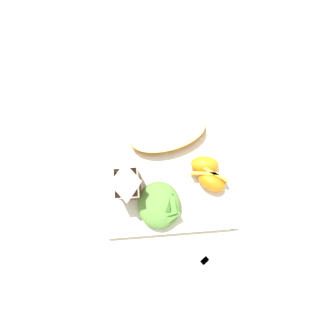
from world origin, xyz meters
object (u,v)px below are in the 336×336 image
at_px(white_plate, 168,169).
at_px(milk_carton, 128,184).
at_px(orange_wedge_middle, 205,168).
at_px(metal_fork, 222,244).
at_px(orange_wedge_front, 212,181).
at_px(green_salad_pile, 159,205).
at_px(cheesy_pizza_bread, 168,135).
at_px(paper_napkin, 70,227).

relative_size(white_plate, milk_carton, 2.55).
bearing_deg(orange_wedge_middle, metal_fork, -171.39).
bearing_deg(orange_wedge_front, milk_carton, 88.95).
xyz_separation_m(white_plate, green_salad_pile, (-0.08, 0.02, 0.03)).
distance_m(cheesy_pizza_bread, paper_napkin, 0.29).
xyz_separation_m(white_plate, paper_napkin, (-0.11, 0.22, -0.01)).
xyz_separation_m(cheesy_pizza_bread, orange_wedge_front, (-0.11, -0.08, 0.00)).
height_order(cheesy_pizza_bread, metal_fork, cheesy_pizza_bread).
xyz_separation_m(white_plate, milk_carton, (-0.03, 0.08, 0.07)).
relative_size(green_salad_pile, milk_carton, 0.91).
height_order(green_salad_pile, orange_wedge_middle, green_salad_pile).
relative_size(orange_wedge_middle, paper_napkin, 0.58).
relative_size(milk_carton, paper_napkin, 1.00).
height_order(cheesy_pizza_bread, paper_napkin, cheesy_pizza_bread).
relative_size(orange_wedge_front, orange_wedge_middle, 1.10).
bearing_deg(milk_carton, metal_fork, -126.38).
bearing_deg(metal_fork, white_plate, 31.05).
xyz_separation_m(green_salad_pile, paper_napkin, (-0.03, 0.20, -0.03)).
relative_size(white_plate, orange_wedge_middle, 4.39).
height_order(cheesy_pizza_bread, milk_carton, milk_carton).
xyz_separation_m(green_salad_pile, orange_wedge_front, (0.04, -0.11, -0.00)).
bearing_deg(milk_carton, orange_wedge_front, -91.05).
distance_m(green_salad_pile, orange_wedge_front, 0.12).
height_order(white_plate, cheesy_pizza_bread, cheesy_pizza_bread).
xyz_separation_m(orange_wedge_middle, metal_fork, (-0.16, -0.02, -0.03)).
bearing_deg(orange_wedge_front, metal_fork, -174.44).
distance_m(cheesy_pizza_bread, metal_fork, 0.26).
distance_m(cheesy_pizza_bread, green_salad_pile, 0.15).
height_order(milk_carton, orange_wedge_front, milk_carton).
relative_size(milk_carton, orange_wedge_front, 1.57).
bearing_deg(paper_napkin, metal_fork, -100.86).
distance_m(white_plate, metal_fork, 0.20).
relative_size(white_plate, green_salad_pile, 2.80).
bearing_deg(paper_napkin, green_salad_pile, -81.21).
relative_size(cheesy_pizza_bread, paper_napkin, 1.66).
xyz_separation_m(white_plate, orange_wedge_middle, (-0.01, -0.08, 0.03)).
xyz_separation_m(white_plate, cheesy_pizza_bread, (0.07, -0.01, 0.03)).
relative_size(cheesy_pizza_bread, green_salad_pile, 1.82).
bearing_deg(green_salad_pile, white_plate, -17.43).
bearing_deg(metal_fork, paper_napkin, 79.14).
bearing_deg(orange_wedge_middle, white_plate, 85.17).
bearing_deg(paper_napkin, milk_carton, -61.75).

